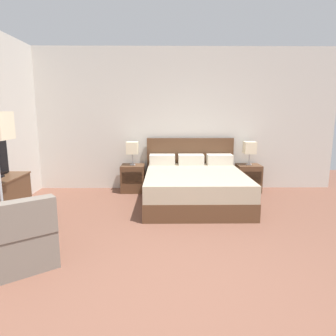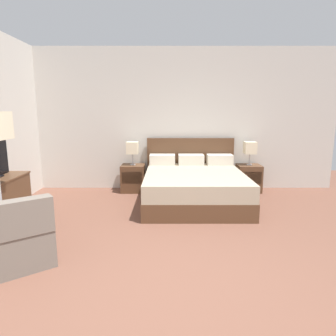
# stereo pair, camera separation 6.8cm
# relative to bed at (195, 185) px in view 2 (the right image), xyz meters

# --- Properties ---
(ground_plane) EXTENTS (11.41, 11.41, 0.00)m
(ground_plane) POSITION_rel_bed_xyz_m (-0.37, -2.81, -0.30)
(ground_plane) COLOR brown
(wall_back) EXTENTS (6.67, 0.06, 2.84)m
(wall_back) POSITION_rel_bed_xyz_m (-0.37, 1.03, 1.12)
(wall_back) COLOR beige
(wall_back) RESTS_ON ground
(bed) EXTENTS (1.77, 2.03, 1.06)m
(bed) POSITION_rel_bed_xyz_m (0.00, 0.00, 0.00)
(bed) COLOR brown
(bed) RESTS_ON ground
(nightstand_left) EXTENTS (0.46, 0.42, 0.54)m
(nightstand_left) POSITION_rel_bed_xyz_m (-1.16, 0.72, -0.03)
(nightstand_left) COLOR brown
(nightstand_left) RESTS_ON ground
(nightstand_right) EXTENTS (0.46, 0.42, 0.54)m
(nightstand_right) POSITION_rel_bed_xyz_m (1.16, 0.72, -0.03)
(nightstand_right) COLOR brown
(nightstand_right) RESTS_ON ground
(table_lamp_left) EXTENTS (0.23, 0.23, 0.46)m
(table_lamp_left) POSITION_rel_bed_xyz_m (-1.16, 0.73, 0.58)
(table_lamp_left) COLOR #B7B7BC
(table_lamp_left) RESTS_ON nightstand_left
(table_lamp_right) EXTENTS (0.23, 0.23, 0.46)m
(table_lamp_right) POSITION_rel_bed_xyz_m (1.16, 0.73, 0.58)
(table_lamp_right) COLOR #B7B7BC
(table_lamp_right) RESTS_ON nightstand_right
(armchair_by_window) EXTENTS (0.96, 0.96, 0.76)m
(armchair_by_window) POSITION_rel_bed_xyz_m (-2.05, -2.24, -0.01)
(armchair_by_window) COLOR #70665B
(armchair_by_window) RESTS_ON ground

